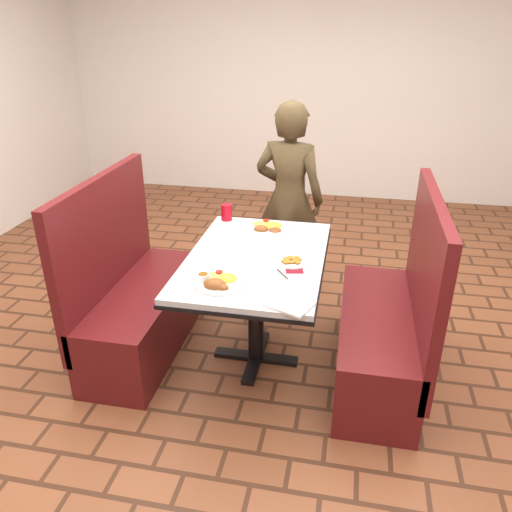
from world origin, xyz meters
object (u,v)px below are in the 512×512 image
far_dinner_plate (267,226)px  dining_table (256,270)px  red_tumbler (227,212)px  booth_bench_left (137,303)px  near_dinner_plate (218,279)px  plantain_plate (292,261)px  booth_bench_right (386,330)px  diner_person (289,199)px

far_dinner_plate → dining_table: bearing=-89.2°
dining_table → red_tumbler: bearing=120.4°
booth_bench_left → red_tumbler: bearing=48.4°
booth_bench_left → red_tumbler: booth_bench_left is taller
booth_bench_left → red_tumbler: 0.87m
dining_table → booth_bench_left: booth_bench_left is taller
near_dinner_plate → far_dinner_plate: 0.81m
dining_table → plantain_plate: size_ratio=6.44×
booth_bench_right → plantain_plate: (-0.57, -0.05, 0.43)m
booth_bench_left → red_tumbler: (0.48, 0.54, 0.48)m
booth_bench_left → near_dinner_plate: (0.67, -0.38, 0.45)m
dining_table → diner_person: (0.05, 1.06, 0.10)m
diner_person → far_dinner_plate: diner_person is taller
plantain_plate → booth_bench_left: bearing=177.2°
near_dinner_plate → plantain_plate: 0.48m
booth_bench_right → near_dinner_plate: size_ratio=4.40×
booth_bench_right → diner_person: (-0.75, 1.06, 0.42)m
red_tumbler → diner_person: bearing=54.5°
booth_bench_left → near_dinner_plate: size_ratio=4.40×
far_dinner_plate → red_tumbler: 0.34m
dining_table → near_dinner_plate: near_dinner_plate is taller
near_dinner_plate → plantain_plate: bearing=43.6°
booth_bench_left → diner_person: 1.42m
far_dinner_plate → plantain_plate: size_ratio=1.54×
near_dinner_plate → red_tumbler: 0.95m
booth_bench_left → near_dinner_plate: bearing=-29.8°
booth_bench_right → plantain_plate: size_ratio=6.38×
far_dinner_plate → plantain_plate: far_dinner_plate is taller
dining_table → red_tumbler: (-0.32, 0.54, 0.15)m
dining_table → far_dinner_plate: bearing=90.8°
booth_bench_left → near_dinner_plate: 0.90m
near_dinner_plate → red_tumbler: size_ratio=2.42×
dining_table → booth_bench_left: (-0.80, 0.00, -0.32)m
booth_bench_left → plantain_plate: (1.02, -0.05, 0.43)m
diner_person → red_tumbler: (-0.37, -0.52, 0.05)m
booth_bench_right → near_dinner_plate: booth_bench_right is taller
near_dinner_plate → far_dinner_plate: bearing=81.4°
dining_table → near_dinner_plate: 0.42m
booth_bench_left → red_tumbler: size_ratio=10.65×
near_dinner_plate → far_dinner_plate: size_ratio=0.94×
near_dinner_plate → plantain_plate: (0.35, 0.33, -0.02)m
dining_table → booth_bench_right: 0.86m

